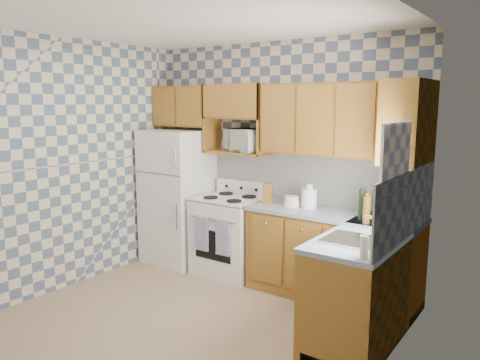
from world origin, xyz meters
name	(u,v)px	position (x,y,z in m)	size (l,w,h in m)	color
floor	(189,323)	(0.00, 0.00, 0.00)	(3.40, 3.40, 0.00)	#8D7257
back_wall	(279,161)	(0.00, 1.60, 1.35)	(3.40, 0.02, 2.70)	slate
right_wall	(375,204)	(1.70, 0.00, 1.35)	(0.02, 3.20, 2.70)	slate
backsplash_back	(309,177)	(0.40, 1.59, 1.20)	(2.60, 0.01, 0.56)	white
backsplash_right	(407,204)	(1.69, 0.80, 1.20)	(0.01, 1.60, 0.56)	white
refrigerator	(178,197)	(-1.27, 1.25, 0.84)	(0.75, 0.70, 1.68)	white
stove_body	(230,236)	(-0.47, 1.28, 0.45)	(0.76, 0.65, 0.90)	white
cooktop	(230,199)	(-0.47, 1.28, 0.91)	(0.76, 0.65, 0.03)	silver
backguard	(243,187)	(-0.47, 1.55, 1.00)	(0.76, 0.08, 0.17)	white
dish_towel_left	(202,234)	(-0.62, 0.93, 0.53)	(0.18, 0.03, 0.39)	navy
dish_towel_right	(223,238)	(-0.31, 0.93, 0.53)	(0.18, 0.03, 0.39)	navy
base_cabinets_back	(332,257)	(0.82, 1.30, 0.44)	(1.75, 0.60, 0.88)	brown
base_cabinets_right	(368,285)	(1.40, 0.80, 0.44)	(0.60, 1.60, 0.88)	brown
countertop_back	(333,214)	(0.82, 1.30, 0.90)	(1.77, 0.63, 0.04)	slate
countertop_right	(370,234)	(1.40, 0.80, 0.90)	(0.63, 1.60, 0.04)	slate
upper_cabinets_back	(342,120)	(0.82, 1.44, 1.85)	(1.75, 0.33, 0.74)	brown
upper_cabinets_fridge	(185,106)	(-1.29, 1.44, 1.97)	(0.82, 0.33, 0.50)	brown
upper_cabinets_right	(408,122)	(1.53, 1.25, 1.85)	(0.33, 0.70, 0.74)	brown
microwave_shelf	(238,153)	(-0.47, 1.44, 1.44)	(0.80, 0.33, 0.03)	brown
microwave	(246,140)	(-0.37, 1.46, 1.58)	(0.48, 0.33, 0.27)	white
sink	(356,241)	(1.40, 0.45, 0.93)	(0.48, 0.40, 0.03)	#B7B7BC
window	(395,180)	(1.69, 0.45, 1.45)	(0.02, 0.66, 0.86)	white
bottle_0	(376,207)	(1.34, 1.08, 1.08)	(0.07, 0.07, 0.33)	black
bottle_1	(385,210)	(1.44, 1.04, 1.07)	(0.07, 0.07, 0.30)	black
bottle_2	(393,210)	(1.49, 1.12, 1.06)	(0.07, 0.07, 0.28)	#4E2F11
bottle_3	(367,210)	(1.27, 1.04, 1.05)	(0.07, 0.07, 0.26)	#4E2F11
bottle_4	(362,205)	(1.19, 1.14, 1.07)	(0.07, 0.07, 0.29)	black
knife_block	(268,193)	(0.05, 1.28, 1.03)	(0.10, 0.10, 0.23)	brown
electric_kettle	(309,198)	(0.54, 1.32, 1.02)	(0.16, 0.16, 0.20)	white
food_containers	(292,201)	(0.36, 1.27, 0.98)	(0.17, 0.17, 0.11)	silver
soap_bottle	(364,247)	(1.61, 0.09, 1.01)	(0.06, 0.06, 0.17)	silver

